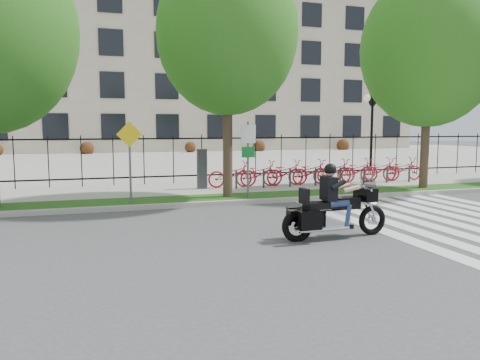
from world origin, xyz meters
name	(u,v)px	position (x,y,z in m)	size (l,w,h in m)	color
ground	(288,232)	(0.00, 0.00, 0.00)	(120.00, 120.00, 0.00)	#3D3D40
curb	(237,202)	(0.00, 4.10, 0.07)	(60.00, 0.20, 0.15)	#9B9992
grass_verge	(230,199)	(0.00, 4.95, 0.07)	(60.00, 1.50, 0.15)	#144812
sidewalk	(212,189)	(0.00, 7.45, 0.07)	(60.00, 3.50, 0.15)	#99968F
plaza	(155,160)	(0.00, 25.00, 0.05)	(80.00, 34.00, 0.10)	#99968F
crosswalk_stripes	(455,220)	(4.83, 0.00, 0.01)	(5.70, 8.00, 0.01)	silver
iron_fence	(202,159)	(0.00, 9.20, 1.15)	(30.00, 0.06, 2.00)	black
office_building	(131,60)	(0.00, 44.92, 9.97)	(60.00, 21.90, 20.15)	#AEA08D
lamp_post_right	(372,113)	(10.00, 12.00, 3.21)	(1.06, 0.70, 4.25)	black
street_tree_1	(227,33)	(-0.08, 4.95, 5.48)	(4.61, 4.61, 7.99)	#3B2D20
street_tree_2	(429,49)	(7.76, 4.95, 5.36)	(5.05, 5.05, 8.12)	#3B2D20
bike_share_station	(321,171)	(4.54, 7.20, 0.66)	(10.04, 0.88, 1.50)	#2D2D33
sign_pole_regulatory	(248,149)	(0.52, 4.58, 1.74)	(0.50, 0.09, 2.50)	#59595B
sign_pole_warning	(130,151)	(-3.28, 4.58, 1.74)	(0.78, 0.09, 2.49)	#59595B
motorcycle_rider	(335,208)	(0.76, -0.85, 0.67)	(2.62, 0.78, 2.02)	black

